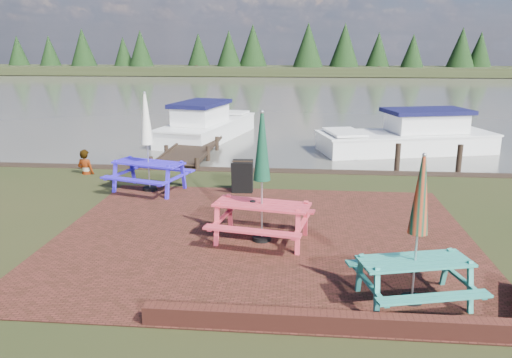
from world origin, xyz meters
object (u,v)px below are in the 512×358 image
at_px(picnic_table_teal, 416,253).
at_px(jetty, 199,142).
at_px(picnic_table_red, 262,198).
at_px(chalkboard, 242,177).
at_px(person, 84,150).
at_px(picnic_table_blue, 148,158).
at_px(boat_jetty, 207,127).
at_px(boat_near, 409,138).

height_order(picnic_table_teal, jetty, picnic_table_teal).
distance_m(picnic_table_red, chalkboard, 3.63).
distance_m(picnic_table_red, person, 8.07).
height_order(picnic_table_blue, chalkboard, picnic_table_blue).
relative_size(picnic_table_teal, boat_jetty, 0.34).
xyz_separation_m(picnic_table_blue, chalkboard, (2.68, -0.00, -0.49)).
bearing_deg(chalkboard, person, 159.32).
bearing_deg(picnic_table_red, picnic_table_teal, -31.53).
bearing_deg(chalkboard, picnic_table_red, -79.44).
relative_size(boat_jetty, person, 4.49).
bearing_deg(person, boat_jetty, -95.54).
distance_m(jetty, boat_jetty, 2.33).
bearing_deg(picnic_table_teal, boat_near, 64.78).
bearing_deg(picnic_table_blue, picnic_table_red, -27.95).
bearing_deg(jetty, boat_jetty, 92.70).
height_order(chalkboard, person, person).
relative_size(picnic_table_red, picnic_table_blue, 0.99).
bearing_deg(picnic_table_teal, picnic_table_blue, 121.99).
height_order(picnic_table_red, boat_jetty, picnic_table_red).
xyz_separation_m(picnic_table_teal, boat_jetty, (-6.24, 15.19, -0.47)).
bearing_deg(picnic_table_blue, person, 163.97).
xyz_separation_m(picnic_table_teal, chalkboard, (-3.47, 5.91, -0.38)).
relative_size(picnic_table_blue, chalkboard, 2.98).
distance_m(boat_jetty, boat_near, 9.05).
bearing_deg(boat_near, picnic_table_red, 139.73).
relative_size(picnic_table_red, person, 1.73).
height_order(picnic_table_blue, boat_jetty, picnic_table_blue).
bearing_deg(jetty, person, -116.86).
bearing_deg(person, picnic_table_blue, 160.15).
relative_size(picnic_table_red, boat_jetty, 0.38).
relative_size(boat_near, person, 4.66).
bearing_deg(person, picnic_table_teal, 152.20).
bearing_deg(chalkboard, picnic_table_blue, 177.19).
bearing_deg(person, chalkboard, 175.25).
bearing_deg(picnic_table_red, person, 150.61).
bearing_deg(boat_jetty, picnic_table_teal, -54.96).
xyz_separation_m(picnic_table_teal, picnic_table_red, (-2.64, 2.41, 0.11)).
height_order(chalkboard, boat_near, boat_near).
bearing_deg(picnic_table_teal, boat_jetty, 98.17).
bearing_deg(picnic_table_red, boat_jetty, 116.61).
height_order(chalkboard, jetty, chalkboard).
distance_m(jetty, boat_near, 8.70).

